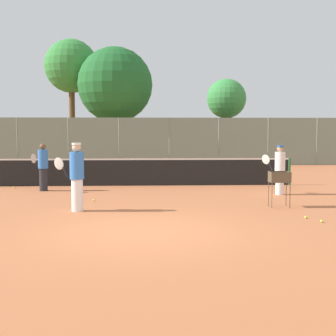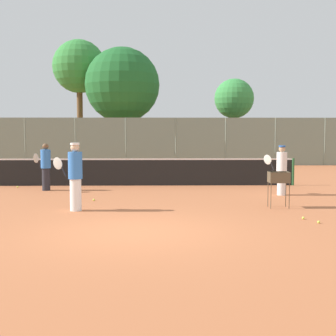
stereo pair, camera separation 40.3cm
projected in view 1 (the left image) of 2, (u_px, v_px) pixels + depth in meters
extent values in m
plane|color=#B7663D|center=(139.00, 232.00, 9.98)|extent=(80.00, 80.00, 0.00)
cylinder|color=#26592D|center=(289.00, 171.00, 18.60)|extent=(0.10, 0.10, 1.07)
cube|color=black|center=(143.00, 173.00, 18.34)|extent=(11.66, 0.01, 1.01)
cube|color=white|center=(143.00, 159.00, 18.30)|extent=(11.66, 0.02, 0.06)
cylinder|color=gray|center=(17.00, 142.00, 28.46)|extent=(0.08, 0.08, 2.96)
cylinder|color=gray|center=(68.00, 142.00, 28.60)|extent=(0.08, 0.08, 2.96)
cylinder|color=gray|center=(119.00, 142.00, 28.74)|extent=(0.08, 0.08, 2.96)
cylinder|color=gray|center=(169.00, 142.00, 28.87)|extent=(0.08, 0.08, 2.96)
cylinder|color=gray|center=(219.00, 142.00, 29.01)|extent=(0.08, 0.08, 2.96)
cylinder|color=gray|center=(268.00, 142.00, 29.15)|extent=(0.08, 0.08, 2.96)
cylinder|color=gray|center=(317.00, 141.00, 29.29)|extent=(0.08, 0.08, 2.96)
cube|color=gray|center=(144.00, 142.00, 28.80)|extent=(27.82, 0.01, 2.96)
cylinder|color=brown|center=(72.00, 122.00, 32.58)|extent=(0.41, 0.41, 5.51)
sphere|color=#338438|center=(71.00, 66.00, 32.27)|extent=(3.68, 3.68, 3.68)
cylinder|color=brown|center=(115.00, 135.00, 31.00)|extent=(0.41, 0.41, 3.70)
sphere|color=#1E6028|center=(115.00, 85.00, 30.73)|extent=(4.93, 4.93, 4.93)
cylinder|color=brown|center=(226.00, 136.00, 33.13)|extent=(0.35, 0.35, 3.58)
sphere|color=#388E42|center=(226.00, 99.00, 32.92)|extent=(2.78, 2.78, 2.78)
cylinder|color=#26262D|center=(43.00, 180.00, 16.76)|extent=(0.29, 0.29, 0.81)
cylinder|color=blue|center=(43.00, 159.00, 16.70)|extent=(0.35, 0.35, 0.67)
sphere|color=brown|center=(43.00, 147.00, 16.67)|extent=(0.22, 0.22, 0.22)
cylinder|color=black|center=(37.00, 164.00, 16.38)|extent=(0.09, 0.15, 0.27)
ellipsoid|color=silver|center=(34.00, 158.00, 16.20)|extent=(0.19, 0.38, 0.43)
cylinder|color=white|center=(280.00, 183.00, 15.76)|extent=(0.28, 0.28, 0.79)
cylinder|color=white|center=(280.00, 162.00, 15.70)|extent=(0.34, 0.34, 0.66)
sphere|color=tan|center=(280.00, 149.00, 15.67)|extent=(0.21, 0.21, 0.21)
cylinder|color=#2659B2|center=(280.00, 146.00, 15.66)|extent=(0.22, 0.22, 0.05)
cylinder|color=black|center=(270.00, 166.00, 15.93)|extent=(0.13, 0.12, 0.27)
ellipsoid|color=silver|center=(266.00, 159.00, 16.02)|extent=(0.32, 0.28, 0.43)
cylinder|color=white|center=(77.00, 195.00, 12.52)|extent=(0.31, 0.31, 0.87)
cylinder|color=blue|center=(77.00, 166.00, 12.46)|extent=(0.38, 0.38, 0.72)
sphere|color=#DBB28C|center=(76.00, 148.00, 12.42)|extent=(0.23, 0.23, 0.23)
cylinder|color=white|center=(76.00, 144.00, 12.41)|extent=(0.25, 0.25, 0.06)
cylinder|color=black|center=(65.00, 172.00, 12.60)|extent=(0.15, 0.08, 0.27)
ellipsoid|color=silver|center=(59.00, 164.00, 12.64)|extent=(0.38, 0.18, 0.43)
cylinder|color=brown|center=(272.00, 196.00, 12.99)|extent=(0.02, 0.02, 0.71)
cylinder|color=brown|center=(290.00, 195.00, 13.01)|extent=(0.02, 0.02, 0.71)
cylinder|color=brown|center=(269.00, 194.00, 13.35)|extent=(0.02, 0.02, 0.71)
cylinder|color=brown|center=(286.00, 194.00, 13.37)|extent=(0.02, 0.02, 0.71)
cube|color=brown|center=(279.00, 182.00, 13.15)|extent=(0.55, 0.40, 0.01)
cube|color=brown|center=(282.00, 178.00, 12.94)|extent=(0.55, 0.01, 0.30)
cube|color=brown|center=(278.00, 176.00, 13.34)|extent=(0.55, 0.01, 0.30)
cube|color=brown|center=(270.00, 177.00, 13.13)|extent=(0.01, 0.40, 0.30)
cube|color=brown|center=(289.00, 177.00, 13.15)|extent=(0.01, 0.40, 0.30)
sphere|color=#D1E54C|center=(285.00, 178.00, 13.24)|extent=(0.07, 0.07, 0.07)
sphere|color=#D1E54C|center=(271.00, 178.00, 13.24)|extent=(0.07, 0.07, 0.07)
sphere|color=#D1E54C|center=(286.00, 179.00, 13.04)|extent=(0.07, 0.07, 0.07)
sphere|color=#D1E54C|center=(282.00, 181.00, 13.09)|extent=(0.07, 0.07, 0.07)
sphere|color=#D1E54C|center=(282.00, 179.00, 13.11)|extent=(0.07, 0.07, 0.07)
sphere|color=#D1E54C|center=(283.00, 178.00, 13.27)|extent=(0.07, 0.07, 0.07)
sphere|color=#D1E54C|center=(280.00, 179.00, 13.18)|extent=(0.07, 0.07, 0.07)
sphere|color=#D1E54C|center=(285.00, 178.00, 13.22)|extent=(0.07, 0.07, 0.07)
sphere|color=#D1E54C|center=(282.00, 181.00, 13.11)|extent=(0.07, 0.07, 0.07)
sphere|color=#D1E54C|center=(272.00, 181.00, 13.14)|extent=(0.07, 0.07, 0.07)
sphere|color=#D1E54C|center=(279.00, 181.00, 13.09)|extent=(0.07, 0.07, 0.07)
sphere|color=#D1E54C|center=(276.00, 181.00, 13.10)|extent=(0.07, 0.07, 0.07)
sphere|color=#D1E54C|center=(14.00, 187.00, 17.53)|extent=(0.07, 0.07, 0.07)
sphere|color=#D1E54C|center=(306.00, 217.00, 11.48)|extent=(0.07, 0.07, 0.07)
sphere|color=#D1E54C|center=(322.00, 221.00, 10.99)|extent=(0.07, 0.07, 0.07)
sphere|color=#D1E54C|center=(94.00, 200.00, 14.31)|extent=(0.07, 0.07, 0.07)
cube|color=white|center=(226.00, 155.00, 32.27)|extent=(4.20, 1.70, 0.90)
cube|color=#33383D|center=(223.00, 144.00, 32.19)|extent=(2.20, 1.50, 0.70)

